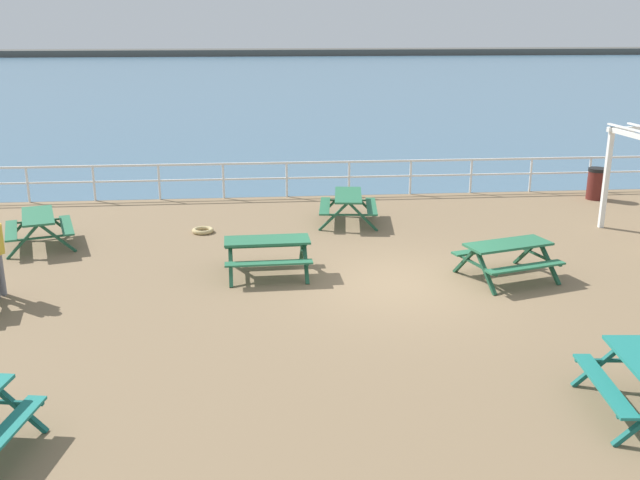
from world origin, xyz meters
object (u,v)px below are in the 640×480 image
Objects in this scene: picnic_table_far_left at (508,252)px; picnic_table_seaward at (267,248)px; picnic_table_far_right at (348,201)px; picnic_table_near_right at (38,222)px; litter_bin at (596,184)px.

picnic_table_far_left and picnic_table_seaward have the same top height.
picnic_table_far_right is 1.07× the size of picnic_table_seaward.
picnic_table_near_right is 1.00× the size of picnic_table_far_left.
picnic_table_seaward is (-2.22, -3.86, 0.00)m from picnic_table_far_right.
litter_bin is (5.01, 6.51, -0.10)m from picnic_table_far_left.
picnic_table_far_left is 5.36m from picnic_table_far_right.
picnic_table_near_right is 15.74m from litter_bin.
picnic_table_seaward is 11.54m from litter_bin.
picnic_table_near_right is at bearing 153.70° from picnic_table_seaward.
picnic_table_near_right is 7.75m from picnic_table_far_right.
picnic_table_far_right is 2.07× the size of litter_bin.
picnic_table_near_right is 1.17× the size of picnic_table_seaward.
picnic_table_near_right is 10.86m from picnic_table_far_left.
picnic_table_far_left is at bearing -142.05° from picnic_table_far_right.
litter_bin is (7.77, 1.92, -0.10)m from picnic_table_far_right.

